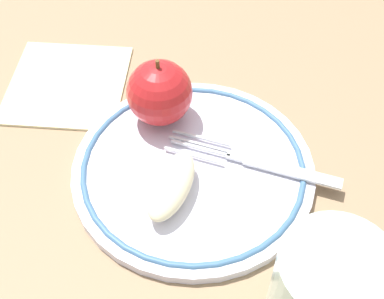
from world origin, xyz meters
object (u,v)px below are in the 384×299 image
plate (192,167)px  napkin_folded (67,83)px  apple_slice_front (171,186)px  apple_red_whole (159,93)px  fork (258,162)px

plate → napkin_folded: 0.19m
napkin_folded → plate: bearing=-153.3°
apple_slice_front → apple_red_whole: bearing=28.1°
plate → apple_red_whole: bearing=5.1°
fork → napkin_folded: (0.19, 0.14, -0.01)m
napkin_folded → fork: bearing=-143.4°
apple_slice_front → napkin_folded: (0.19, 0.05, -0.02)m
plate → apple_slice_front: (-0.03, 0.03, 0.02)m
apple_red_whole → napkin_folded: bearing=38.8°
apple_red_whole → apple_slice_front: apple_red_whole is taller
apple_red_whole → napkin_folded: size_ratio=0.56×
apple_slice_front → fork: apple_slice_front is taller
plate → apple_slice_front: apple_slice_front is taller
fork → plate: bearing=18.1°
fork → napkin_folded: fork is taller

